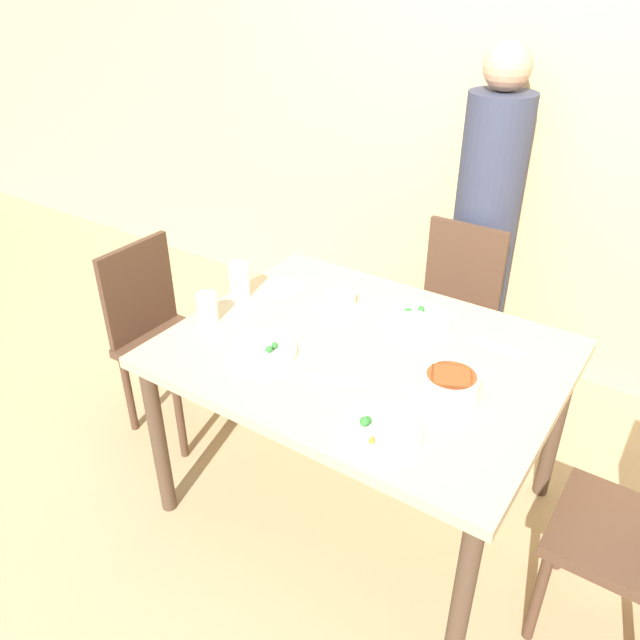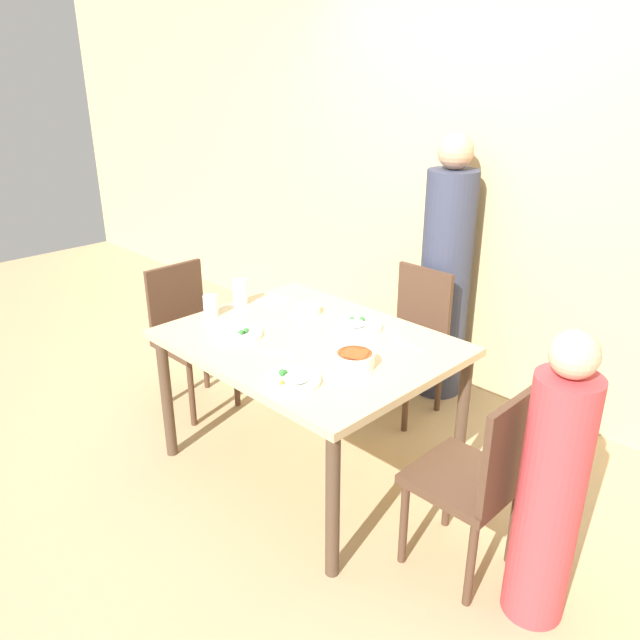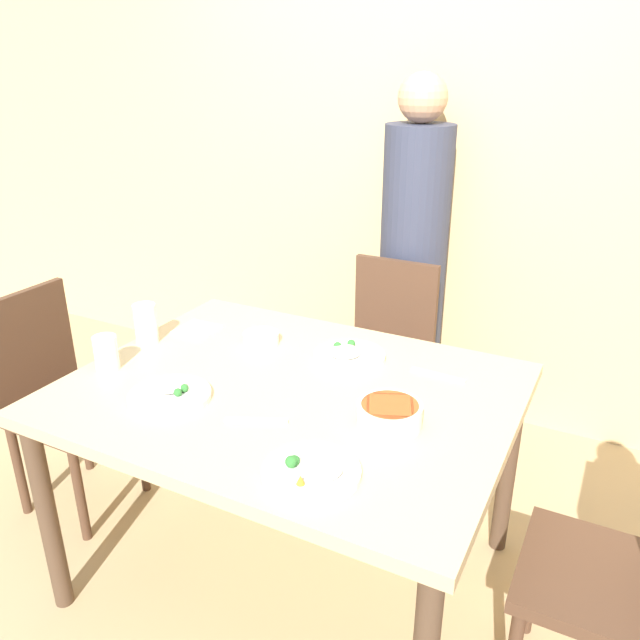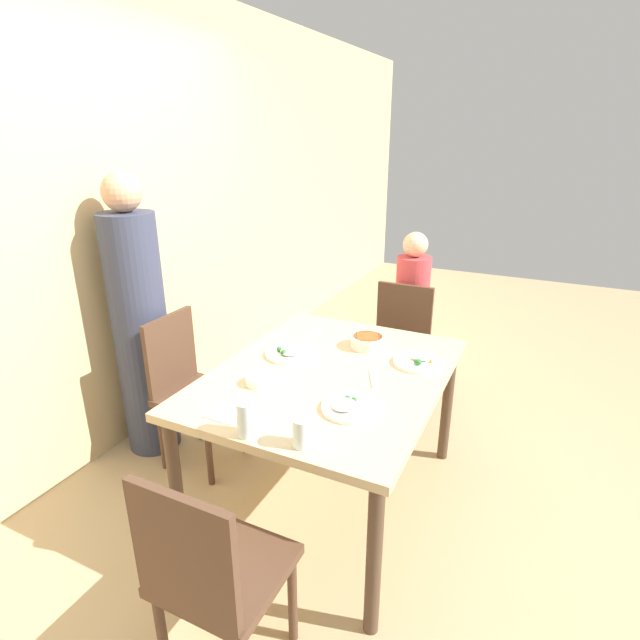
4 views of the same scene
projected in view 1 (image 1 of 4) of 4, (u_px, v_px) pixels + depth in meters
The scene contains 16 objects.
ground_plane at pixel (357, 498), 2.60m from camera, with size 10.00×10.00×0.00m, color tan.
wall_back at pixel (523, 103), 2.93m from camera, with size 10.00×0.06×2.70m.
dining_table at pixel (363, 366), 2.26m from camera, with size 1.36×1.06×0.75m.
chair_adult_spot at pixel (450, 311), 2.98m from camera, with size 0.40×0.40×0.89m.
chair_empty_left at pixel (162, 333), 2.81m from camera, with size 0.40×0.40×0.89m.
person_adult at pixel (484, 233), 3.07m from camera, with size 0.31×0.31×1.65m.
bowl_curry at pixel (451, 383), 1.99m from camera, with size 0.18×0.18×0.07m.
plate_rice_adult at pixel (417, 320), 2.37m from camera, with size 0.24×0.24×0.05m.
plate_rice_child at pixel (262, 349), 2.19m from camera, with size 0.25×0.25×0.04m.
plate_noodles at pixel (382, 430), 1.82m from camera, with size 0.24×0.24×0.05m.
bowl_rice_small at pixel (340, 298), 2.50m from camera, with size 0.13×0.13×0.04m.
glass_water_tall at pixel (239, 280), 2.53m from camera, with size 0.08×0.08×0.14m.
glass_water_short at pixel (207, 308), 2.36m from camera, with size 0.08×0.08×0.11m.
napkin_folded at pixel (283, 285), 2.63m from camera, with size 0.14×0.14×0.01m.
fork_steel at pixel (497, 345), 2.23m from camera, with size 0.18×0.03×0.01m.
spoon_steel at pixel (335, 380), 2.06m from camera, with size 0.17×0.09×0.01m.
Camera 1 is at (0.91, -1.63, 1.97)m, focal length 35.00 mm.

